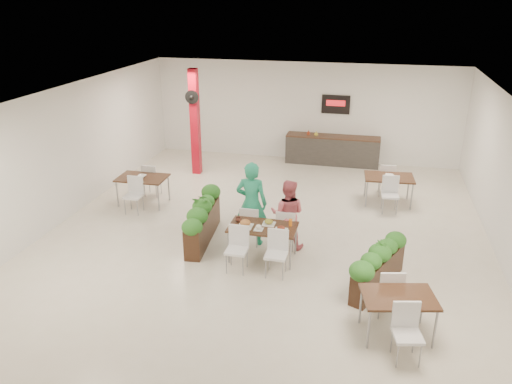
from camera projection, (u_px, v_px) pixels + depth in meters
ground at (265, 236)px, 11.51m from camera, size 12.00×12.00×0.00m
room_shell at (266, 153)px, 10.76m from camera, size 10.10×12.10×3.22m
red_column at (195, 121)px, 14.96m from camera, size 0.40×0.41×3.20m
service_counter at (332, 149)px, 16.22m from camera, size 3.00×0.64×2.20m
main_table at (262, 231)px, 10.32m from camera, size 1.40×1.62×0.92m
diner_man at (252, 204)px, 10.88m from camera, size 0.69×0.46×1.90m
diner_woman at (287, 214)px, 10.77m from camera, size 0.76×0.59×1.56m
planter_left at (203, 218)px, 11.15m from camera, size 0.56×2.14×1.13m
planter_right at (379, 264)px, 9.35m from camera, size 1.00×1.75×0.98m
side_table_a at (143, 181)px, 13.07m from camera, size 1.28×1.63×0.92m
side_table_b at (389, 181)px, 13.11m from camera, size 1.32×1.65×0.92m
side_table_c at (398, 303)px, 7.96m from camera, size 1.30×1.67×0.92m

